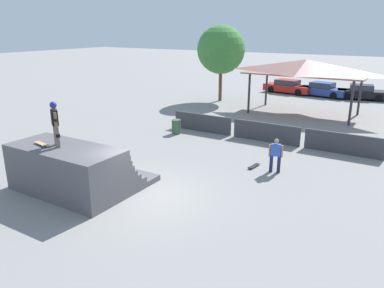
# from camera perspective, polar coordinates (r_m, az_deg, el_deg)

# --- Properties ---
(ground_plane) EXTENTS (160.00, 160.00, 0.00)m
(ground_plane) POSITION_cam_1_polar(r_m,az_deg,el_deg) (14.20, -7.42, -7.89)
(ground_plane) COLOR gray
(quarter_pipe_ramp) EXTENTS (4.54, 3.82, 1.81)m
(quarter_pipe_ramp) POSITION_cam_1_polar(r_m,az_deg,el_deg) (15.04, -17.61, -3.80)
(quarter_pipe_ramp) COLOR #565459
(quarter_pipe_ramp) RESTS_ON ground
(skater_on_deck) EXTENTS (0.68, 0.52, 1.67)m
(skater_on_deck) POSITION_cam_1_polar(r_m,az_deg,el_deg) (14.50, -20.16, 3.32)
(skater_on_deck) COLOR #6B6051
(skater_on_deck) RESTS_ON quarter_pipe_ramp
(skateboard_on_deck) EXTENTS (0.84, 0.36, 0.09)m
(skateboard_on_deck) POSITION_cam_1_polar(r_m,az_deg,el_deg) (15.02, -21.92, 0.03)
(skateboard_on_deck) COLOR silver
(skateboard_on_deck) RESTS_ON quarter_pipe_ramp
(bystander_walking) EXTENTS (0.61, 0.30, 1.51)m
(bystander_walking) POSITION_cam_1_polar(r_m,az_deg,el_deg) (16.44, 12.63, -1.45)
(bystander_walking) COLOR #1E2347
(bystander_walking) RESTS_ON ground
(skateboard_on_ground) EXTENTS (0.28, 0.84, 0.09)m
(skateboard_on_ground) POSITION_cam_1_polar(r_m,az_deg,el_deg) (17.05, 9.37, -3.34)
(skateboard_on_ground) COLOR red
(skateboard_on_ground) RESTS_ON ground
(barrier_fence) EXTENTS (11.84, 0.12, 1.05)m
(barrier_fence) POSITION_cam_1_polar(r_m,az_deg,el_deg) (20.88, 11.20, 1.77)
(barrier_fence) COLOR #3D3D42
(barrier_fence) RESTS_ON ground
(pavilion_shelter) EXTENTS (8.18, 4.11, 3.88)m
(pavilion_shelter) POSITION_cam_1_polar(r_m,az_deg,el_deg) (27.87, 17.02, 11.14)
(pavilion_shelter) COLOR #2D2D33
(pavilion_shelter) RESTS_ON ground
(tree_beside_pavilion) EXTENTS (3.96, 3.96, 6.23)m
(tree_beside_pavilion) POSITION_cam_1_polar(r_m,az_deg,el_deg) (31.86, 4.45, 14.13)
(tree_beside_pavilion) COLOR brown
(tree_beside_pavilion) RESTS_ON ground
(trash_bin) EXTENTS (0.52, 0.52, 0.85)m
(trash_bin) POSITION_cam_1_polar(r_m,az_deg,el_deg) (22.05, -2.42, 2.65)
(trash_bin) COLOR #385B3D
(trash_bin) RESTS_ON ground
(parked_car_red) EXTENTS (4.73, 2.27, 1.27)m
(parked_car_red) POSITION_cam_1_polar(r_m,az_deg,el_deg) (37.12, 14.42, 8.44)
(parked_car_red) COLOR red
(parked_car_red) RESTS_ON ground
(parked_car_blue) EXTENTS (4.45, 2.37, 1.27)m
(parked_car_blue) POSITION_cam_1_polar(r_m,az_deg,el_deg) (36.22, 19.31, 7.81)
(parked_car_blue) COLOR navy
(parked_car_blue) RESTS_ON ground
(parked_car_black) EXTENTS (4.31, 2.44, 1.27)m
(parked_car_black) POSITION_cam_1_polar(r_m,az_deg,el_deg) (35.97, 24.48, 7.16)
(parked_car_black) COLOR black
(parked_car_black) RESTS_ON ground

